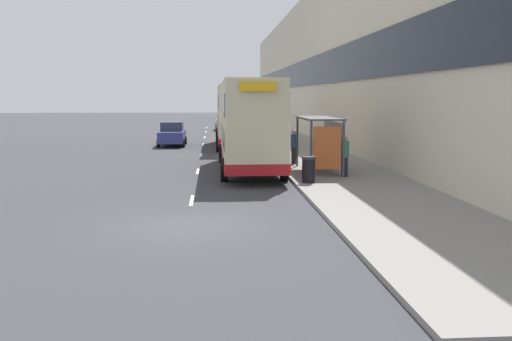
# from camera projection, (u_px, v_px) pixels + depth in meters

# --- Properties ---
(ground_plane) EXTENTS (220.00, 220.00, 0.00)m
(ground_plane) POSITION_uv_depth(u_px,v_px,m) (187.00, 226.00, 15.79)
(ground_plane) COLOR #38383D
(pavement) EXTENTS (5.00, 93.00, 0.14)m
(pavement) POSITION_uv_depth(u_px,v_px,m) (274.00, 133.00, 54.32)
(pavement) COLOR gray
(pavement) RESTS_ON ground_plane
(terrace_facade) EXTENTS (3.10, 93.00, 12.54)m
(terrace_facade) POSITION_uv_depth(u_px,v_px,m) (316.00, 67.00, 53.82)
(terrace_facade) COLOR beige
(terrace_facade) RESTS_ON ground_plane
(lane_mark_0) EXTENTS (0.12, 2.00, 0.01)m
(lane_mark_0) POSITION_uv_depth(u_px,v_px,m) (192.00, 200.00, 19.69)
(lane_mark_0) COLOR silver
(lane_mark_0) RESTS_ON ground_plane
(lane_mark_1) EXTENTS (0.12, 2.00, 0.01)m
(lane_mark_1) POSITION_uv_depth(u_px,v_px,m) (198.00, 171.00, 27.26)
(lane_mark_1) COLOR silver
(lane_mark_1) RESTS_ON ground_plane
(lane_mark_2) EXTENTS (0.12, 2.00, 0.01)m
(lane_mark_2) POSITION_uv_depth(u_px,v_px,m) (201.00, 155.00, 34.83)
(lane_mark_2) COLOR silver
(lane_mark_2) RESTS_ON ground_plane
(lane_mark_3) EXTENTS (0.12, 2.00, 0.01)m
(lane_mark_3) POSITION_uv_depth(u_px,v_px,m) (203.00, 144.00, 42.40)
(lane_mark_3) COLOR silver
(lane_mark_3) RESTS_ON ground_plane
(lane_mark_4) EXTENTS (0.12, 2.00, 0.01)m
(lane_mark_4) POSITION_uv_depth(u_px,v_px,m) (205.00, 137.00, 49.98)
(lane_mark_4) COLOR silver
(lane_mark_4) RESTS_ON ground_plane
(lane_mark_5) EXTENTS (0.12, 2.00, 0.01)m
(lane_mark_5) POSITION_uv_depth(u_px,v_px,m) (206.00, 132.00, 57.55)
(lane_mark_5) COLOR silver
(lane_mark_5) RESTS_ON ground_plane
(lane_mark_6) EXTENTS (0.12, 2.00, 0.01)m
(lane_mark_6) POSITION_uv_depth(u_px,v_px,m) (207.00, 128.00, 65.12)
(lane_mark_6) COLOR silver
(lane_mark_6) RESTS_ON ground_plane
(bus_shelter) EXTENTS (1.60, 4.20, 2.48)m
(bus_shelter) POSITION_uv_depth(u_px,v_px,m) (324.00, 134.00, 25.81)
(bus_shelter) COLOR #4C4C51
(bus_shelter) RESTS_ON ground_plane
(double_decker_bus_near) EXTENTS (2.85, 10.57, 4.30)m
(double_decker_bus_near) POSITION_uv_depth(u_px,v_px,m) (249.00, 124.00, 27.11)
(double_decker_bus_near) COLOR beige
(double_decker_bus_near) RESTS_ON ground_plane
(double_decker_bus_ahead) EXTENTS (2.85, 10.64, 4.30)m
(double_decker_bus_ahead) POSITION_uv_depth(u_px,v_px,m) (236.00, 115.00, 40.04)
(double_decker_bus_ahead) COLOR beige
(double_decker_bus_ahead) RESTS_ON ground_plane
(car_0) EXTENTS (1.96, 4.44, 1.73)m
(car_0) POSITION_uv_depth(u_px,v_px,m) (172.00, 134.00, 41.26)
(car_0) COLOR navy
(car_0) RESTS_ON ground_plane
(car_1) EXTENTS (2.07, 3.91, 1.76)m
(car_1) POSITION_uv_depth(u_px,v_px,m) (225.00, 122.00, 60.13)
(car_1) COLOR #B7B799
(car_1) RESTS_ON ground_plane
(pedestrian_at_shelter) EXTENTS (0.35, 0.35, 1.75)m
(pedestrian_at_shelter) POSITION_uv_depth(u_px,v_px,m) (345.00, 156.00, 24.46)
(pedestrian_at_shelter) COLOR #23232D
(pedestrian_at_shelter) RESTS_ON ground_plane
(pedestrian_1) EXTENTS (0.34, 0.34, 1.74)m
(pedestrian_1) POSITION_uv_depth(u_px,v_px,m) (294.00, 146.00, 29.12)
(pedestrian_1) COLOR #23232D
(pedestrian_1) RESTS_ON ground_plane
(litter_bin) EXTENTS (0.55, 0.55, 1.05)m
(litter_bin) POSITION_uv_depth(u_px,v_px,m) (308.00, 169.00, 22.79)
(litter_bin) COLOR black
(litter_bin) RESTS_ON ground_plane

